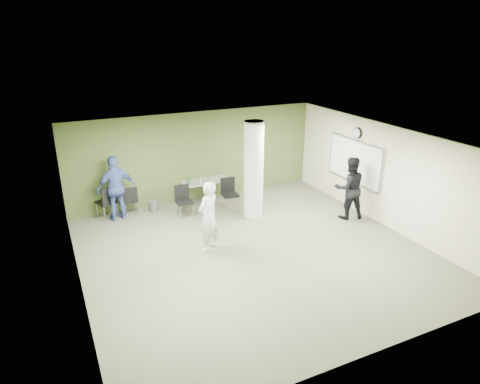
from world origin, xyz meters
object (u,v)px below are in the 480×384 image
folding_table (205,182)px  woman_white (208,217)px  man_blue (116,188)px  man_black (349,188)px  chair_back_left (108,200)px

folding_table → woman_white: woman_white is taller
woman_white → man_blue: bearing=-89.2°
folding_table → man_black: (3.31, -2.85, 0.24)m
folding_table → man_blue: bearing=-178.9°
chair_back_left → woman_white: woman_white is taller
woman_white → man_black: size_ratio=0.97×
chair_back_left → woman_white: 3.55m
man_blue → folding_table: bearing=175.1°
folding_table → woman_white: (-1.03, -2.94, 0.22)m
chair_back_left → woman_white: bearing=100.8°
woman_white → man_black: 4.33m
woman_white → man_black: (4.33, 0.10, 0.02)m
folding_table → man_black: size_ratio=0.84×
chair_back_left → man_blue: size_ratio=0.53×
man_black → folding_table: bearing=-25.0°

